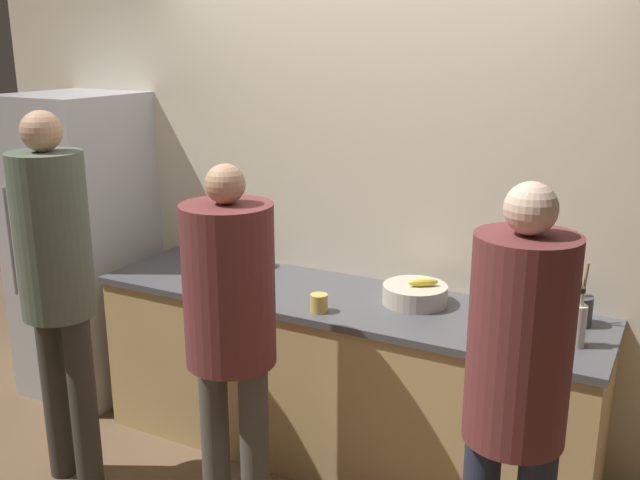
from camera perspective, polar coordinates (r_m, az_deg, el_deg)
wall_back at (r=3.79m, az=4.17°, el=2.98°), size 5.20×0.06×2.60m
counter at (r=3.78m, az=1.73°, el=-10.79°), size 2.61×0.73×0.89m
refrigerator at (r=4.59m, az=-18.35°, el=-0.46°), size 0.66×0.72×1.84m
person_left at (r=3.53m, az=-20.36°, el=-2.41°), size 0.34×0.34×1.84m
person_center at (r=3.06m, az=-7.21°, el=-5.94°), size 0.39×0.39×1.66m
person_right at (r=2.52m, az=15.44°, el=-11.13°), size 0.34×0.34×1.71m
fruit_bowl at (r=3.51m, az=7.62°, el=-4.29°), size 0.32×0.32×0.13m
utensil_crock at (r=3.42m, az=20.03°, el=-5.22°), size 0.12×0.12×0.30m
bottle_clear at (r=3.18m, az=19.94°, el=-6.29°), size 0.07×0.07×0.26m
cup_yellow at (r=3.38m, az=-0.06°, el=-5.06°), size 0.08×0.08×0.09m
potted_plant at (r=4.04m, az=-6.01°, el=-0.44°), size 0.14×0.14×0.23m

